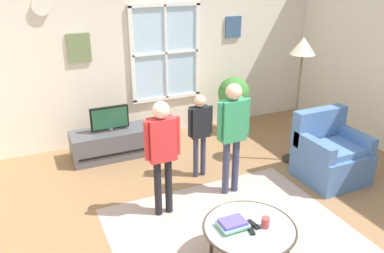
# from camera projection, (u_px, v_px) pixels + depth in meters

# --- Properties ---
(ground_plane) EXTENTS (6.47, 6.55, 0.02)m
(ground_plane) POSITION_uv_depth(u_px,v_px,m) (247.00, 241.00, 3.94)
(ground_plane) COLOR olive
(back_wall) EXTENTS (5.87, 0.17, 2.82)m
(back_wall) POSITION_uv_depth(u_px,v_px,m) (147.00, 48.00, 5.95)
(back_wall) COLOR beige
(back_wall) RESTS_ON ground_plane
(area_rug) EXTENTS (2.41, 2.20, 0.01)m
(area_rug) POSITION_uv_depth(u_px,v_px,m) (237.00, 239.00, 3.96)
(area_rug) COLOR tan
(area_rug) RESTS_ON ground_plane
(tv_stand) EXTENTS (1.13, 0.48, 0.40)m
(tv_stand) POSITION_uv_depth(u_px,v_px,m) (112.00, 144.00, 5.60)
(tv_stand) COLOR #4C4C51
(tv_stand) RESTS_ON ground_plane
(television) EXTENTS (0.53, 0.08, 0.36)m
(television) POSITION_uv_depth(u_px,v_px,m) (110.00, 118.00, 5.45)
(television) COLOR #4C4C4C
(television) RESTS_ON tv_stand
(armchair) EXTENTS (0.76, 0.74, 0.87)m
(armchair) POSITION_uv_depth(u_px,v_px,m) (330.00, 155.00, 4.99)
(armchair) COLOR #476B9E
(armchair) RESTS_ON ground_plane
(coffee_table) EXTENTS (0.84, 0.84, 0.42)m
(coffee_table) POSITION_uv_depth(u_px,v_px,m) (249.00, 229.00, 3.48)
(coffee_table) COLOR #99B2B7
(coffee_table) RESTS_ON ground_plane
(book_stack) EXTENTS (0.26, 0.20, 0.08)m
(book_stack) POSITION_uv_depth(u_px,v_px,m) (233.00, 224.00, 3.45)
(book_stack) COLOR #72C83F
(book_stack) RESTS_ON coffee_table
(cup) EXTENTS (0.08, 0.08, 0.10)m
(cup) POSITION_uv_depth(u_px,v_px,m) (265.00, 222.00, 3.45)
(cup) COLOR #BF3F3F
(cup) RESTS_ON coffee_table
(remote_near_books) EXTENTS (0.06, 0.14, 0.02)m
(remote_near_books) POSITION_uv_depth(u_px,v_px,m) (253.00, 224.00, 3.49)
(remote_near_books) COLOR black
(remote_near_books) RESTS_ON coffee_table
(remote_near_cup) EXTENTS (0.08, 0.15, 0.02)m
(remote_near_cup) POSITION_uv_depth(u_px,v_px,m) (251.00, 230.00, 3.42)
(remote_near_cup) COLOR black
(remote_near_cup) RESTS_ON coffee_table
(person_black_shirt) EXTENTS (0.33, 0.15, 1.11)m
(person_black_shirt) POSITION_uv_depth(u_px,v_px,m) (200.00, 127.00, 4.90)
(person_black_shirt) COLOR #333851
(person_black_shirt) RESTS_ON ground_plane
(person_red_shirt) EXTENTS (0.40, 0.18, 1.31)m
(person_red_shirt) POSITION_uv_depth(u_px,v_px,m) (162.00, 146.00, 4.07)
(person_red_shirt) COLOR black
(person_red_shirt) RESTS_ON ground_plane
(person_green_shirt) EXTENTS (0.41, 0.19, 1.37)m
(person_green_shirt) POSITION_uv_depth(u_px,v_px,m) (232.00, 127.00, 4.47)
(person_green_shirt) COLOR #333851
(person_green_shirt) RESTS_ON ground_plane
(potted_plant_by_window) EXTENTS (0.51, 0.51, 0.93)m
(potted_plant_by_window) POSITION_uv_depth(u_px,v_px,m) (234.00, 96.00, 6.30)
(potted_plant_by_window) COLOR #4C565B
(potted_plant_by_window) RESTS_ON ground_plane
(floor_lamp) EXTENTS (0.32, 0.32, 1.73)m
(floor_lamp) POSITION_uv_depth(u_px,v_px,m) (302.00, 59.00, 5.02)
(floor_lamp) COLOR black
(floor_lamp) RESTS_ON ground_plane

